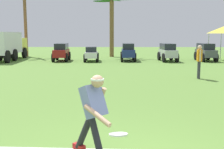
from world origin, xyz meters
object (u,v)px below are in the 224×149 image
parked_car_slot_b (91,54)px  parked_car_slot_c (128,51)px  parked_car_slot_e (206,52)px  palm_tree_left_of_centre (112,22)px  palm_tree_far_left (25,17)px  box_truck (9,44)px  frisbee_in_flight (118,134)px  parked_car_slot_d (168,52)px  parked_car_slot_a (61,51)px  frisbee_thrower (93,111)px  teammate_near_sideline (199,59)px

parked_car_slot_b → parked_car_slot_c: bearing=9.0°
parked_car_slot_b → parked_car_slot_e: (8.75, 0.43, 0.16)m
parked_car_slot_e → palm_tree_left_of_centre: size_ratio=0.45×
parked_car_slot_c → parked_car_slot_b: bearing=-171.0°
palm_tree_far_left → box_truck: bearing=-93.4°
parked_car_slot_b → parked_car_slot_e: bearing=2.8°
frisbee_in_flight → palm_tree_left_of_centre: 21.76m
parked_car_slot_d → parked_car_slot_e: bearing=4.4°
parked_car_slot_a → parked_car_slot_b: parked_car_slot_a is taller
frisbee_thrower → frisbee_in_flight: size_ratio=4.47×
parked_car_slot_d → box_truck: 12.40m
parked_car_slot_e → palm_tree_far_left: bearing=165.0°
parked_car_slot_e → palm_tree_left_of_centre: 8.58m
parked_car_slot_c → palm_tree_far_left: palm_tree_far_left is taller
parked_car_slot_d → palm_tree_left_of_centre: size_ratio=0.46×
frisbee_thrower → box_truck: 19.30m
parked_car_slot_c → box_truck: box_truck is taller
teammate_near_sideline → palm_tree_left_of_centre: palm_tree_left_of_centre is taller
parked_car_slot_a → parked_car_slot_c: same height
frisbee_in_flight → parked_car_slot_d: 17.93m
frisbee_in_flight → palm_tree_left_of_centre: (-0.40, 21.61, 2.49)m
frisbee_thrower → frisbee_in_flight: frisbee_thrower is taller
parked_car_slot_c → box_truck: size_ratio=0.40×
parked_car_slot_e → teammate_near_sideline: bearing=-109.3°
parked_car_slot_b → box_truck: size_ratio=0.38×
parked_car_slot_a → parked_car_slot_d: (8.13, -0.09, 0.00)m
parked_car_slot_a → parked_car_slot_e: (11.08, 0.14, 0.00)m
parked_car_slot_c → box_truck: 9.39m
parked_car_slot_a → box_truck: (-4.24, 0.61, 0.51)m
parked_car_slot_c → parked_car_slot_e: bearing=-0.1°
palm_tree_far_left → parked_car_slot_c: bearing=-23.8°
parked_car_slot_c → box_truck: bearing=177.2°
parked_car_slot_e → box_truck: (-15.32, 0.47, 0.51)m
parked_car_slot_d → palm_tree_left_of_centre: bearing=136.4°
parked_car_slot_a → parked_car_slot_e: same height
parked_car_slot_a → parked_car_slot_b: size_ratio=1.09×
teammate_near_sideline → parked_car_slot_d: (0.09, 8.44, -0.22)m
palm_tree_far_left → parked_car_slot_d: bearing=-19.3°
teammate_near_sideline → parked_car_slot_a: bearing=133.3°
teammate_near_sideline → palm_tree_far_left: 17.72m
palm_tree_left_of_centre → box_truck: bearing=-157.0°
parked_car_slot_e → palm_tree_left_of_centre: (-7.26, 3.89, 2.41)m
frisbee_thrower → parked_car_slot_c: bearing=85.6°
parked_car_slot_d → parked_car_slot_b: bearing=-178.0°
parked_car_slot_e → palm_tree_far_left: size_ratio=0.42×
parked_car_slot_d → frisbee_in_flight: bearing=-102.6°
parked_car_slot_b → frisbee_thrower: bearing=-84.9°
parked_car_slot_e → palm_tree_left_of_centre: bearing=151.9°
frisbee_thrower → palm_tree_far_left: bearing=110.4°
frisbee_in_flight → box_truck: bearing=114.9°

